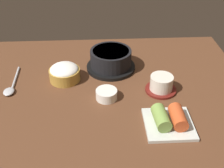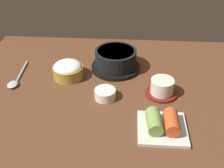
{
  "view_description": "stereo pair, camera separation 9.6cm",
  "coord_description": "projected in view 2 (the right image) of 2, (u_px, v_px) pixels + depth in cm",
  "views": [
    {
      "loc": [
        -2.29,
        -80.79,
        59.58
      ],
      "look_at": [
        2.0,
        -2.0,
        5.0
      ],
      "focal_mm": 46.34,
      "sensor_mm": 36.0,
      "label": 1
    },
    {
      "loc": [
        7.29,
        -80.73,
        59.58
      ],
      "look_at": [
        2.0,
        -2.0,
        5.0
      ],
      "focal_mm": 46.34,
      "sensor_mm": 36.0,
      "label": 2
    }
  ],
  "objects": [
    {
      "name": "kimchi_plate",
      "position": [
        163.0,
        124.0,
        0.81
      ],
      "size": [
        13.9,
        13.9,
        5.15
      ],
      "color": "silver",
      "rests_on": "dining_table"
    },
    {
      "name": "dining_table",
      "position": [
        107.0,
        90.0,
        1.0
      ],
      "size": [
        100.0,
        76.0,
        2.0
      ],
      "primitive_type": "cube",
      "color": "#56331E",
      "rests_on": "ground"
    },
    {
      "name": "stone_pot",
      "position": [
        116.0,
        60.0,
        1.08
      ],
      "size": [
        18.28,
        18.28,
        7.66
      ],
      "color": "black",
      "rests_on": "dining_table"
    },
    {
      "name": "rice_bowl",
      "position": [
        68.0,
        70.0,
        1.03
      ],
      "size": [
        10.84,
        10.84,
        6.15
      ],
      "color": "#B78C38",
      "rests_on": "dining_table"
    },
    {
      "name": "tea_cup_with_saucer",
      "position": [
        162.0,
        88.0,
        0.95
      ],
      "size": [
        10.47,
        10.47,
        5.69
      ],
      "color": "maroon",
      "rests_on": "dining_table"
    },
    {
      "name": "spoon",
      "position": [
        16.0,
        81.0,
        1.02
      ],
      "size": [
        3.6,
        18.21,
        1.35
      ],
      "color": "#B7B7BC",
      "rests_on": "dining_table"
    },
    {
      "name": "banchan_cup_center",
      "position": [
        105.0,
        94.0,
        0.94
      ],
      "size": [
        6.94,
        6.94,
        3.17
      ],
      "color": "white",
      "rests_on": "dining_table"
    }
  ]
}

